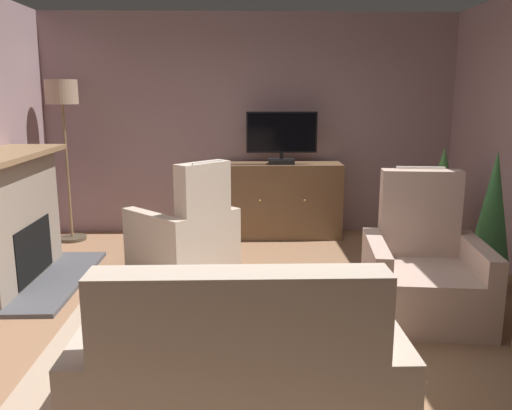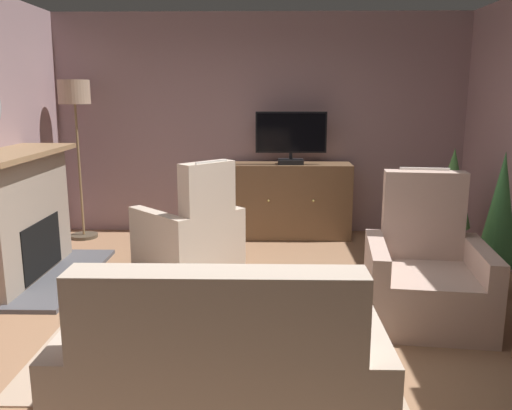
% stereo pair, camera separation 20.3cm
% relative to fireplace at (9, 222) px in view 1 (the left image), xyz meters
% --- Properties ---
extents(ground_plane, '(5.73, 6.52, 0.04)m').
position_rel_fireplace_xyz_m(ground_plane, '(2.29, -1.08, -0.62)').
color(ground_plane, '#936B4C').
extents(wall_back, '(5.73, 0.10, 2.74)m').
position_rel_fireplace_xyz_m(wall_back, '(2.29, 1.93, 0.78)').
color(wall_back, gray).
rests_on(wall_back, ground_plane).
extents(rug_central, '(2.41, 1.98, 0.01)m').
position_rel_fireplace_xyz_m(rug_central, '(1.99, -1.15, -0.59)').
color(rug_central, tan).
rests_on(rug_central, ground_plane).
extents(fireplace, '(0.94, 1.69, 1.24)m').
position_rel_fireplace_xyz_m(fireplace, '(0.00, 0.00, 0.00)').
color(fireplace, '#4C4C51').
rests_on(fireplace, ground_plane).
extents(tv_cabinet, '(1.49, 0.47, 0.93)m').
position_rel_fireplace_xyz_m(tv_cabinet, '(2.66, 1.58, -0.15)').
color(tv_cabinet, '#4A3523').
rests_on(tv_cabinet, ground_plane).
extents(television, '(0.85, 0.20, 0.63)m').
position_rel_fireplace_xyz_m(television, '(2.66, 1.53, 0.67)').
color(television, black).
rests_on(television, tv_cabinet).
extents(coffee_table, '(1.04, 0.65, 0.46)m').
position_rel_fireplace_xyz_m(coffee_table, '(2.29, -1.22, -0.18)').
color(coffee_table, '#422B19').
rests_on(coffee_table, ground_plane).
extents(tv_remote, '(0.10, 0.18, 0.02)m').
position_rel_fireplace_xyz_m(tv_remote, '(2.11, -1.33, -0.12)').
color(tv_remote, black).
rests_on(tv_remote, coffee_table).
extents(folded_newspaper, '(0.36, 0.31, 0.01)m').
position_rel_fireplace_xyz_m(folded_newspaper, '(2.28, -1.28, -0.13)').
color(folded_newspaper, silver).
rests_on(folded_newspaper, coffee_table).
extents(sofa_floral, '(1.60, 0.89, 1.03)m').
position_rel_fireplace_xyz_m(sofa_floral, '(2.16, -2.43, -0.26)').
color(sofa_floral, '#C6B29E').
rests_on(sofa_floral, ground_plane).
extents(armchair_beside_cabinet, '(1.01, 1.00, 1.17)m').
position_rel_fireplace_xyz_m(armchair_beside_cabinet, '(3.64, -0.84, -0.25)').
color(armchair_beside_cabinet, '#BC9E8E').
rests_on(armchair_beside_cabinet, ground_plane).
extents(armchair_near_window, '(1.18, 1.18, 1.16)m').
position_rel_fireplace_xyz_m(armchair_near_window, '(1.61, 0.24, -0.24)').
color(armchair_near_window, '#C6B29E').
rests_on(armchair_near_window, ground_plane).
extents(potted_plant_small_fern_corner, '(0.43, 0.43, 1.21)m').
position_rel_fireplace_xyz_m(potted_plant_small_fern_corner, '(4.35, 0.75, 0.08)').
color(potted_plant_small_fern_corner, slate).
rests_on(potted_plant_small_fern_corner, ground_plane).
extents(potted_plant_on_hearth_side, '(0.34, 0.34, 1.29)m').
position_rel_fireplace_xyz_m(potted_plant_on_hearth_side, '(4.40, -0.34, 0.11)').
color(potted_plant_on_hearth_side, beige).
rests_on(potted_plant_on_hearth_side, ground_plane).
extents(floor_lamp, '(0.37, 0.37, 1.93)m').
position_rel_fireplace_xyz_m(floor_lamp, '(0.08, 1.50, 0.98)').
color(floor_lamp, '#4C4233').
rests_on(floor_lamp, ground_plane).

